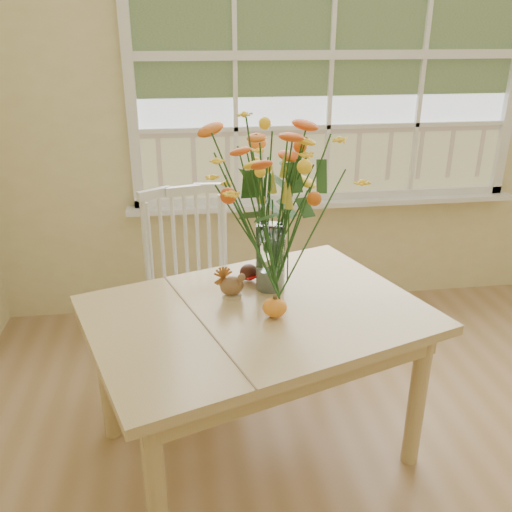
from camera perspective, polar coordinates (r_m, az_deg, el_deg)
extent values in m
cube|color=beige|center=(3.33, 7.64, 16.83)|extent=(4.00, 0.02, 2.70)
cube|color=silver|center=(3.30, 7.90, 20.26)|extent=(2.20, 0.00, 1.60)
cube|color=white|center=(3.39, 7.37, 5.55)|extent=(2.42, 0.12, 0.03)
cube|color=tan|center=(2.13, 0.08, -6.17)|extent=(1.49, 1.26, 0.04)
cube|color=tan|center=(2.16, 0.07, -7.80)|extent=(1.33, 1.11, 0.10)
cylinder|color=tan|center=(1.91, -10.45, -23.43)|extent=(0.07, 0.07, 0.64)
cylinder|color=tan|center=(2.46, -15.50, -11.96)|extent=(0.07, 0.07, 0.64)
cylinder|color=tan|center=(2.34, 16.61, -14.13)|extent=(0.07, 0.07, 0.64)
cylinder|color=tan|center=(2.81, 6.67, -6.56)|extent=(0.07, 0.07, 0.64)
cube|color=white|center=(2.70, -6.18, -4.48)|extent=(0.53, 0.52, 0.05)
cube|color=white|center=(2.75, -7.39, 1.75)|extent=(0.44, 0.14, 0.51)
cylinder|color=white|center=(2.65, -8.62, -11.17)|extent=(0.04, 0.04, 0.44)
cylinder|color=white|center=(2.92, -10.14, -7.80)|extent=(0.04, 0.04, 0.44)
cylinder|color=white|center=(2.73, -1.49, -9.78)|extent=(0.04, 0.04, 0.44)
cylinder|color=white|center=(2.99, -3.67, -6.66)|extent=(0.04, 0.04, 0.44)
cylinder|color=white|center=(2.24, 1.54, -0.15)|extent=(0.12, 0.12, 0.28)
ellipsoid|color=orange|center=(2.06, 1.98, -5.50)|extent=(0.09, 0.09, 0.07)
cylinder|color=#CCB78C|center=(2.22, -2.55, -4.16)|extent=(0.08, 0.08, 0.01)
ellipsoid|color=brown|center=(2.20, -2.57, -3.14)|extent=(0.11, 0.09, 0.08)
ellipsoid|color=#38160F|center=(2.34, -0.76, -1.81)|extent=(0.08, 0.08, 0.07)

